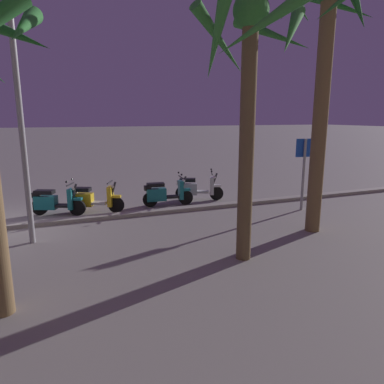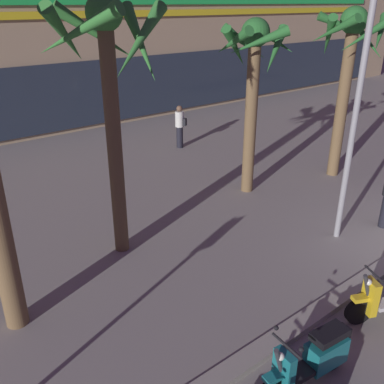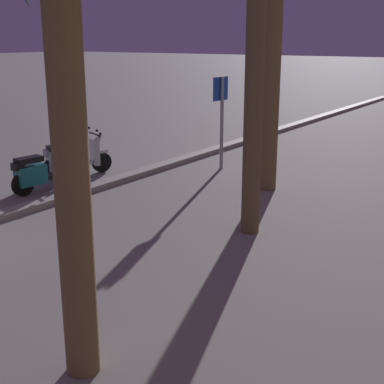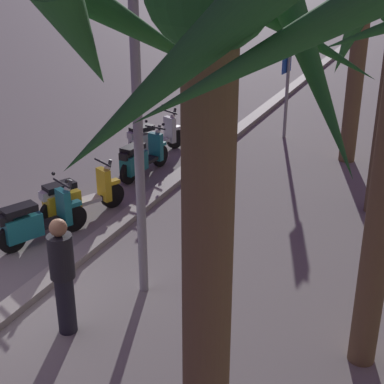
{
  "view_description": "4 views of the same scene",
  "coord_description": "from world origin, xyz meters",
  "views": [
    {
      "loc": [
        -1.94,
        10.99,
        3.12
      ],
      "look_at": [
        -5.13,
        2.74,
        1.22
      ],
      "focal_mm": 33.04,
      "sensor_mm": 36.0,
      "label": 1
    },
    {
      "loc": [
        -9.81,
        -3.32,
        5.32
      ],
      "look_at": [
        -3.99,
        3.96,
        1.16
      ],
      "focal_mm": 39.93,
      "sensor_mm": 36.0,
      "label": 2
    },
    {
      "loc": [
        2.52,
        8.8,
        3.36
      ],
      "look_at": [
        -4.45,
        4.05,
        0.97
      ],
      "focal_mm": 50.91,
      "sensor_mm": 36.0,
      "label": 3
    },
    {
      "loc": [
        5.55,
        5.58,
        5.06
      ],
      "look_at": [
        -3.0,
        1.68,
        0.98
      ],
      "focal_mm": 54.53,
      "sensor_mm": 36.0,
      "label": 4
    }
  ],
  "objects": [
    {
      "name": "scooter_silver_mid_front",
      "position": [
        -6.79,
        -1.17,
        0.45
      ],
      "size": [
        1.72,
        0.88,
        1.17
      ],
      "color": "black",
      "rests_on": "ground"
    },
    {
      "name": "scooter_teal_far_back",
      "position": [
        -5.41,
        -0.71,
        0.45
      ],
      "size": [
        1.8,
        0.58,
        1.17
      ],
      "color": "black",
      "rests_on": "ground"
    },
    {
      "name": "scooter_yellow_tail_end",
      "position": [
        -2.93,
        -0.78,
        0.45
      ],
      "size": [
        1.73,
        0.96,
        1.04
      ],
      "color": "black",
      "rests_on": "ground"
    },
    {
      "name": "scooter_teal_second_in_line",
      "position": [
        -1.78,
        -0.83,
        0.45
      ],
      "size": [
        1.64,
        0.9,
        1.17
      ],
      "color": "black",
      "rests_on": "ground"
    },
    {
      "name": "crossing_sign",
      "position": [
        -9.61,
        1.46,
        1.5
      ],
      "size": [
        0.6,
        0.14,
        2.4
      ],
      "color": "#939399",
      "rests_on": "ground"
    },
    {
      "name": "palm_tree_mid_walkway",
      "position": [
        -5.71,
        4.47,
        4.1
      ],
      "size": [
        2.49,
        2.59,
        5.49
      ],
      "color": "brown",
      "rests_on": "ground"
    },
    {
      "name": "palm_tree_near_sign",
      "position": [
        -8.46,
        3.41,
        4.85
      ],
      "size": [
        2.57,
        2.4,
        6.68
      ],
      "color": "brown",
      "rests_on": "ground"
    },
    {
      "name": "street_lamp",
      "position": [
        -1.23,
        1.66,
        3.88
      ],
      "size": [
        0.36,
        0.36,
        6.31
      ],
      "color": "#939399",
      "rests_on": "ground"
    }
  ]
}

